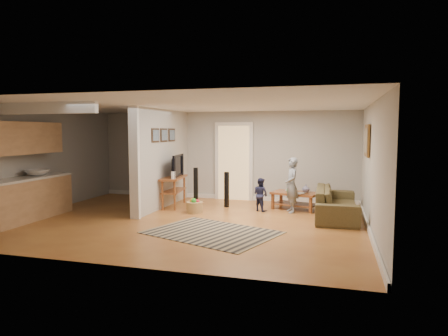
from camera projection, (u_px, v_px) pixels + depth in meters
The scene contains 11 objects.
ground at pixel (188, 221), 8.68m from camera, with size 7.50×7.50×0.00m, color brown.
room_shell at pixel (151, 152), 9.24m from camera, with size 7.54×6.02×2.52m.
area_rug at pixel (212, 233), 7.67m from camera, with size 2.33×1.71×0.01m, color black.
sofa at pixel (336, 217), 9.05m from camera, with size 2.30×0.90×0.67m, color #4C3D26.
coffee_table at pixel (296, 196), 9.94m from camera, with size 1.25×0.93×0.66m.
tv_console at pixel (174, 179), 10.31m from camera, with size 0.64×1.29×1.06m.
speaker_left at pixel (196, 189), 9.84m from camera, with size 0.11×0.11×1.05m, color black.
speaker_right at pixel (227, 190), 10.23m from camera, with size 0.09×0.09×0.91m, color black.
toy_basket at pixel (195, 207), 9.55m from camera, with size 0.40×0.40×0.36m.
child at pixel (291, 212), 9.61m from camera, with size 0.48×0.32×1.32m, color slate.
toddler at pixel (260, 211), 9.77m from camera, with size 0.40×0.31×0.81m, color #1F2240.
Camera 1 is at (3.05, -8.01, 1.95)m, focal length 32.00 mm.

